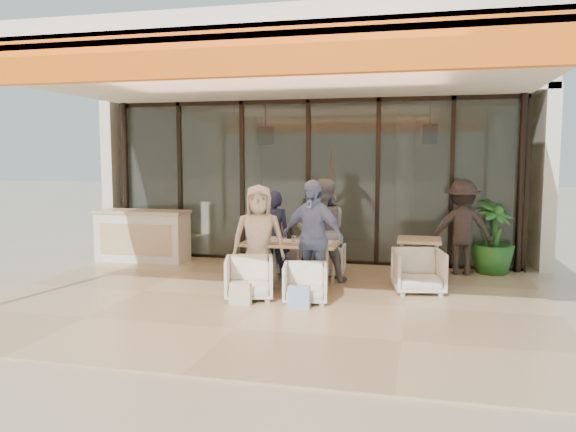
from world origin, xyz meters
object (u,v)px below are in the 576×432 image
object	(u,v)px
chair_far_right	(327,258)
diner_grey	(322,231)
chair_far_left	(281,254)
side_table	(419,245)
host_counter	(143,236)
standing_woman	(462,228)
diner_navy	(274,235)
diner_periwinkle	(312,238)
chair_near_left	(249,276)
diner_cream	(259,239)
chair_near_right	(305,281)
side_chair	(418,269)
dining_table	(291,245)
potted_palm	(493,238)

from	to	relation	value
chair_far_right	diner_grey	xyz separation A→B (m)	(0.00, -0.50, 0.55)
chair_far_left	diner_grey	xyz separation A→B (m)	(0.84, -0.50, 0.50)
chair_far_right	side_table	bearing A→B (deg)	171.23
host_counter	standing_woman	xyz separation A→B (m)	(6.09, 0.15, 0.31)
chair_far_left	diner_navy	world-z (taller)	diner_navy
diner_periwinkle	chair_near_left	bearing A→B (deg)	-131.36
diner_grey	standing_woman	distance (m)	2.54
diner_grey	diner_cream	bearing A→B (deg)	33.14
chair_near_right	diner_navy	xyz separation A→B (m)	(-0.84, 1.40, 0.45)
chair_near_right	side_chair	size ratio (longest dim) A/B	0.85
diner_periwinkle	side_table	world-z (taller)	diner_periwinkle
host_counter	dining_table	distance (m)	3.65
chair_near_right	diner_cream	world-z (taller)	diner_cream
host_counter	chair_near_right	world-z (taller)	host_counter
chair_near_left	diner_periwinkle	world-z (taller)	diner_periwinkle
chair_near_right	potted_palm	world-z (taller)	potted_palm
chair_near_right	side_table	world-z (taller)	side_table
diner_grey	side_table	size ratio (longest dim) A/B	2.33
side_table	chair_near_left	bearing A→B (deg)	-144.32
chair_near_left	diner_cream	xyz separation A→B (m)	(0.00, 0.50, 0.48)
diner_navy	diner_periwinkle	xyz separation A→B (m)	(0.84, -0.90, 0.11)
chair_near_right	side_chair	bearing A→B (deg)	21.77
host_counter	standing_woman	world-z (taller)	standing_woman
chair_far_right	chair_near_right	world-z (taller)	chair_near_right
host_counter	diner_navy	distance (m)	3.11
chair_near_left	diner_grey	bearing A→B (deg)	42.90
host_counter	side_chair	size ratio (longest dim) A/B	2.45
diner_cream	side_table	size ratio (longest dim) A/B	2.24
diner_cream	chair_far_right	bearing A→B (deg)	44.71
host_counter	potted_palm	size ratio (longest dim) A/B	1.39
diner_grey	chair_far_right	bearing A→B (deg)	-103.84
standing_woman	potted_palm	bearing A→B (deg)	-164.02
diner_periwinkle	standing_woman	distance (m)	3.04
diner_cream	side_chair	world-z (taller)	diner_cream
dining_table	side_table	bearing A→B (deg)	21.17
chair_near_right	diner_cream	bearing A→B (deg)	139.01
diner_periwinkle	standing_woman	xyz separation A→B (m)	(2.29, 2.00, -0.03)
dining_table	diner_cream	size ratio (longest dim) A/B	0.90
diner_navy	diner_periwinkle	distance (m)	1.24
diner_cream	side_table	xyz separation A→B (m)	(2.41, 1.23, -0.20)
chair_far_right	side_table	world-z (taller)	side_table
chair_far_left	chair_near_left	size ratio (longest dim) A/B	1.03
diner_grey	side_table	xyz separation A→B (m)	(1.57, 0.33, -0.23)
chair_far_right	standing_woman	xyz separation A→B (m)	(2.29, 0.60, 0.53)
diner_cream	diner_periwinkle	distance (m)	0.84
dining_table	side_chair	xyz separation A→B (m)	(2.00, 0.02, -0.31)
diner_grey	standing_woman	xyz separation A→B (m)	(2.29, 1.10, -0.02)
side_chair	diner_periwinkle	bearing A→B (deg)	-174.22
diner_navy	diner_grey	xyz separation A→B (m)	(0.84, 0.00, 0.10)
host_counter	diner_periwinkle	world-z (taller)	diner_periwinkle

